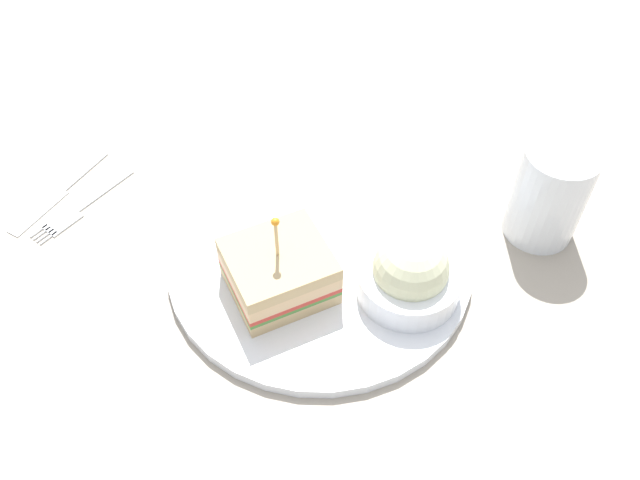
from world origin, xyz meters
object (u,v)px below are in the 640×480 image
(drink_glass, at_px, (548,198))
(knife, at_px, (55,196))
(plate, at_px, (320,258))
(coleslaw_bowl, at_px, (410,274))
(fork, at_px, (74,212))
(sandwich_half_center, at_px, (279,271))

(drink_glass, distance_m, knife, 0.49)
(plate, height_order, coleslaw_bowl, coleslaw_bowl)
(fork, bearing_deg, knife, 44.45)
(coleslaw_bowl, height_order, knife, coleslaw_bowl)
(drink_glass, height_order, fork, drink_glass)
(sandwich_half_center, height_order, knife, sandwich_half_center)
(knife, bearing_deg, sandwich_half_center, -121.55)
(fork, bearing_deg, sandwich_half_center, -119.59)
(drink_glass, bearing_deg, coleslaw_bowl, 117.21)
(plate, distance_m, drink_glass, 0.22)
(sandwich_half_center, xyz_separation_m, knife, (0.14, 0.23, -0.03))
(plate, distance_m, coleslaw_bowl, 0.09)
(drink_glass, bearing_deg, plate, 96.62)
(plate, xyz_separation_m, fork, (0.08, 0.24, -0.00))
(plate, bearing_deg, fork, 71.79)
(plate, height_order, knife, plate)
(drink_glass, bearing_deg, sandwich_half_center, 103.54)
(plate, distance_m, sandwich_half_center, 0.06)
(plate, height_order, sandwich_half_center, sandwich_half_center)
(sandwich_half_center, xyz_separation_m, fork, (0.12, 0.20, -0.03))
(drink_glass, bearing_deg, fork, 83.18)
(fork, bearing_deg, drink_glass, -96.82)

